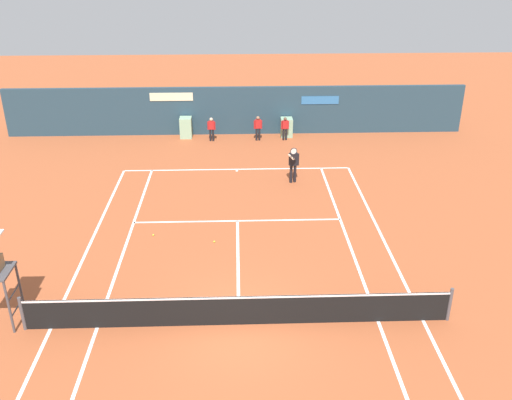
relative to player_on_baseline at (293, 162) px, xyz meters
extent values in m
plane|color=#A8512D|center=(-2.50, -10.06, -0.96)|extent=(80.00, 80.00, 0.00)
cube|color=white|center=(-2.50, 1.64, -0.96)|extent=(10.60, 0.10, 0.01)
cube|color=white|center=(-7.80, -10.06, -0.96)|extent=(0.10, 23.40, 0.01)
cube|color=white|center=(-6.50, -10.06, -0.96)|extent=(0.10, 23.40, 0.01)
cube|color=white|center=(1.50, -10.06, -0.96)|extent=(0.10, 23.40, 0.01)
cube|color=white|center=(2.80, -10.06, -0.96)|extent=(0.10, 23.40, 0.01)
cube|color=white|center=(-2.50, -3.66, -0.96)|extent=(8.00, 0.10, 0.01)
cube|color=white|center=(-2.50, -6.86, -0.96)|extent=(0.10, 6.40, 0.01)
cube|color=white|center=(-2.50, 1.49, -0.96)|extent=(0.10, 0.24, 0.01)
cylinder|color=#4C4C51|center=(-8.50, -10.06, -0.42)|extent=(0.10, 0.10, 1.07)
cylinder|color=#4C4C51|center=(3.50, -10.06, -0.42)|extent=(0.10, 0.10, 1.07)
cube|color=black|center=(-2.50, -10.06, -0.48)|extent=(12.00, 0.03, 0.95)
cube|color=white|center=(-2.50, -10.06, -0.04)|extent=(12.00, 0.04, 0.06)
cube|color=#233D4C|center=(-2.50, 6.94, 0.35)|extent=(25.00, 0.24, 2.62)
cube|color=#2D6BA8|center=(2.08, 6.80, 0.93)|extent=(2.04, 0.02, 0.44)
cube|color=beige|center=(-5.96, 6.80, 1.19)|extent=(2.31, 0.02, 0.44)
cube|color=#8CB793|center=(-5.23, 6.39, -0.40)|extent=(0.63, 0.70, 1.11)
cube|color=#8CB793|center=(0.25, 6.39, -0.45)|extent=(0.63, 0.70, 1.01)
cylinder|color=#47474C|center=(-8.76, -9.28, -0.12)|extent=(0.07, 0.07, 1.68)
cylinder|color=#47474C|center=(-8.76, -10.18, -0.12)|extent=(0.07, 0.07, 1.68)
cylinder|color=#47474C|center=(-8.76, -9.73, -0.45)|extent=(0.04, 0.81, 0.04)
cylinder|color=#47474C|center=(-8.76, -9.73, 0.05)|extent=(0.04, 0.81, 0.04)
cylinder|color=black|center=(0.09, 0.05, -0.55)|extent=(0.13, 0.13, 0.81)
cylinder|color=black|center=(-0.09, 0.00, -0.55)|extent=(0.13, 0.13, 0.81)
cube|color=black|center=(0.00, 0.03, 0.14)|extent=(0.41, 0.30, 0.57)
sphere|color=beige|center=(0.00, 0.03, 0.54)|extent=(0.22, 0.22, 0.22)
cylinder|color=black|center=(0.21, 0.09, 0.10)|extent=(0.09, 0.09, 0.55)
cylinder|color=beige|center=(-0.14, -0.30, 0.37)|extent=(0.24, 0.55, 0.09)
cylinder|color=black|center=(-0.06, -0.56, 0.48)|extent=(0.03, 0.03, 0.22)
torus|color=black|center=(-0.06, -0.56, 0.73)|extent=(0.30, 0.11, 0.30)
cylinder|color=silver|center=(-0.06, -0.56, 0.73)|extent=(0.25, 0.08, 0.26)
cylinder|color=black|center=(-3.75, 5.73, -0.63)|extent=(0.11, 0.11, 0.65)
cylinder|color=black|center=(-3.89, 5.74, -0.63)|extent=(0.11, 0.11, 0.65)
cube|color=#AD1E1E|center=(-3.82, 5.74, -0.08)|extent=(0.31, 0.18, 0.46)
sphere|color=beige|center=(-3.82, 5.74, 0.24)|extent=(0.18, 0.18, 0.18)
cylinder|color=#AD1E1E|center=(-3.64, 5.73, -0.11)|extent=(0.07, 0.07, 0.44)
cylinder|color=#AD1E1E|center=(-4.00, 5.75, -0.11)|extent=(0.07, 0.07, 0.44)
cylinder|color=black|center=(-1.27, 5.75, -0.62)|extent=(0.11, 0.11, 0.68)
cylinder|color=black|center=(-1.42, 5.73, -0.62)|extent=(0.11, 0.11, 0.68)
cube|color=#AD1E1E|center=(-1.34, 5.74, -0.04)|extent=(0.32, 0.20, 0.48)
sphere|color=#8C664C|center=(-1.34, 5.74, 0.29)|extent=(0.19, 0.19, 0.19)
cylinder|color=#AD1E1E|center=(-1.15, 5.76, -0.07)|extent=(0.07, 0.07, 0.46)
cylinder|color=#AD1E1E|center=(-1.53, 5.72, -0.07)|extent=(0.07, 0.07, 0.46)
cylinder|color=black|center=(0.18, 5.75, -0.64)|extent=(0.10, 0.10, 0.64)
cylinder|color=black|center=(0.04, 5.73, -0.64)|extent=(0.10, 0.10, 0.64)
cube|color=#AD1E1E|center=(0.11, 5.74, -0.09)|extent=(0.30, 0.19, 0.45)
sphere|color=brown|center=(0.11, 5.74, 0.22)|extent=(0.18, 0.18, 0.18)
cylinder|color=#AD1E1E|center=(0.29, 5.76, -0.12)|extent=(0.07, 0.07, 0.43)
cylinder|color=#AD1E1E|center=(-0.07, 5.72, -0.12)|extent=(0.07, 0.07, 0.43)
sphere|color=#CCE033|center=(-5.60, -4.75, -0.92)|extent=(0.07, 0.07, 0.07)
sphere|color=#CCE033|center=(-3.34, -5.32, -0.92)|extent=(0.07, 0.07, 0.07)
camera|label=1|loc=(-2.47, -23.03, 9.09)|focal=39.51mm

